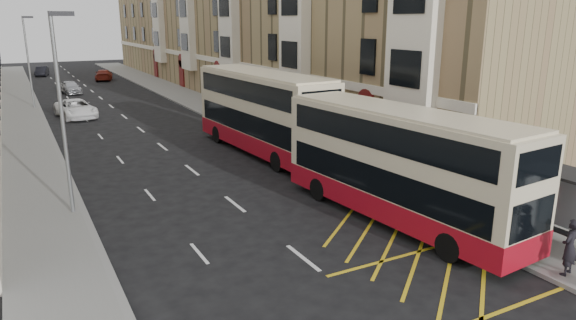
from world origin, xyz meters
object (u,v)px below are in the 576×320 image
street_lamp_far (28,57)px  pedestrian_mid (524,206)px  street_lamp_near (62,104)px  white_van (76,109)px  pedestrian_far (515,214)px  car_dark (42,71)px  double_decker_front (399,165)px  double_decker_rear (263,112)px  car_red (104,75)px  pedestrian_near (570,247)px  car_silver (71,87)px

street_lamp_far → pedestrian_mid: (15.09, -39.82, -3.72)m
street_lamp_near → street_lamp_far: 30.00m
pedestrian_mid → white_van: pedestrian_mid is taller
pedestrian_far → car_dark: size_ratio=0.44×
double_decker_front → double_decker_rear: double_decker_rear is taller
car_red → pedestrian_mid: bearing=108.1°
pedestrian_far → pedestrian_near: bearing=102.5°
double_decker_front → car_silver: double_decker_front is taller
double_decker_rear → car_silver: size_ratio=2.96×
pedestrian_far → car_silver: size_ratio=0.43×
street_lamp_far → car_silver: street_lamp_far is taller
pedestrian_mid → street_lamp_far: bearing=101.6°
street_lamp_far → car_silver: (4.02, 8.77, -3.92)m
pedestrian_far → car_red: (-4.36, 61.03, -0.34)m
double_decker_rear → car_dark: (-8.85, 55.00, -1.81)m
pedestrian_mid → double_decker_rear: bearing=94.5°
pedestrian_near → pedestrian_far: 2.86m
street_lamp_far → pedestrian_mid: street_lamp_far is taller
street_lamp_near → pedestrian_near: size_ratio=4.38×
white_van → car_red: 28.05m
pedestrian_mid → pedestrian_near: bearing=-133.1°
double_decker_front → car_dark: 67.96m
pedestrian_mid → car_red: pedestrian_mid is taller
street_lamp_far → white_van: size_ratio=1.48×
white_van → car_dark: white_van is taller
pedestrian_near → pedestrian_mid: bearing=-137.2°
white_van → car_silver: size_ratio=1.29×
street_lamp_far → pedestrian_far: size_ratio=4.41×
double_decker_front → pedestrian_far: bearing=-61.3°
white_van → pedestrian_far: bearing=-79.6°
street_lamp_far → car_silver: bearing=65.4°
street_lamp_near → car_red: street_lamp_near is taller
car_red → white_van: bearing=89.1°
double_decker_rear → pedestrian_near: double_decker_rear is taller
car_silver → car_dark: 21.82m
street_lamp_far → car_red: street_lamp_far is taller
pedestrian_near → white_van: pedestrian_near is taller
pedestrian_far → car_silver: bearing=-47.9°
street_lamp_far → white_van: (2.80, -6.66, -3.89)m
white_van → car_silver: white_van is taller
pedestrian_mid → white_van: bearing=101.2°
street_lamp_near → car_silver: bearing=84.1°
pedestrian_mid → car_silver: size_ratio=0.37×
pedestrian_near → double_decker_rear: bearing=-98.7°
car_red → street_lamp_near: bearing=92.2°
double_decker_rear → pedestrian_mid: size_ratio=8.09×
pedestrian_far → double_decker_front: bearing=-25.3°
street_lamp_near → white_van: street_lamp_near is taller
pedestrian_mid → car_dark: bearing=91.0°
pedestrian_far → double_decker_rear: bearing=-50.5°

